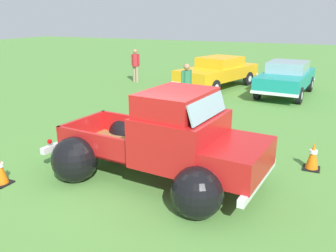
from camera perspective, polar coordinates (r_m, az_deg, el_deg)
name	(u,v)px	position (r m, az deg, el deg)	size (l,w,h in m)	color
ground_plane	(154,176)	(7.64, -2.32, -8.11)	(80.00, 80.00, 0.00)	#548C3D
vintage_pickup_truck	(169,146)	(7.16, 0.23, -3.32)	(4.78, 3.11, 1.96)	black
show_car_0	(218,71)	(17.05, 8.07, 8.78)	(3.08, 4.94, 1.43)	black
show_car_1	(286,77)	(16.01, 18.54, 7.49)	(2.15, 4.35, 1.43)	black
spectator_0	(135,63)	(18.36, -5.29, 10.01)	(0.54, 0.37, 1.67)	gray
spectator_1	(186,84)	(12.65, 2.99, 6.76)	(0.43, 0.53, 1.68)	navy
lane_cone_0	(313,156)	(8.49, 22.32, -4.52)	(0.36, 0.36, 0.63)	black
lane_cone_1	(0,170)	(7.95, -25.48, -6.42)	(0.36, 0.36, 0.63)	black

